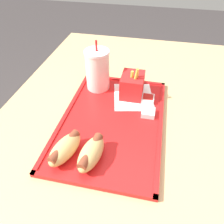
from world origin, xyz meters
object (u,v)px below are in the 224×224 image
object	(u,v)px
soda_cup	(98,70)
sauce_cup_mayo	(148,112)
hot_dog_far	(65,149)
sauce_cup_ketchup	(148,99)
fries_carton	(132,85)
hot_dog_near	(91,153)

from	to	relation	value
soda_cup	sauce_cup_mayo	world-z (taller)	soda_cup
soda_cup	hot_dog_far	size ratio (longest dim) A/B	1.43
soda_cup	hot_dog_far	bearing A→B (deg)	179.57
sauce_cup_mayo	hot_dog_far	bearing A→B (deg)	136.32
soda_cup	sauce_cup_ketchup	xyz separation A→B (m)	(-0.04, -0.18, -0.06)
hot_dog_far	sauce_cup_mayo	xyz separation A→B (m)	(0.20, -0.19, -0.02)
hot_dog_far	fries_carton	xyz separation A→B (m)	(0.29, -0.13, 0.01)
fries_carton	sauce_cup_ketchup	xyz separation A→B (m)	(-0.02, -0.06, -0.03)
soda_cup	fries_carton	world-z (taller)	soda_cup
hot_dog_far	sauce_cup_ketchup	world-z (taller)	hot_dog_far
soda_cup	sauce_cup_ketchup	distance (m)	0.20
hot_dog_far	sauce_cup_ketchup	distance (m)	0.33
fries_carton	sauce_cup_ketchup	world-z (taller)	fries_carton
hot_dog_far	hot_dog_near	distance (m)	0.07
sauce_cup_ketchup	hot_dog_far	bearing A→B (deg)	145.71
hot_dog_near	soda_cup	bearing A→B (deg)	11.75
soda_cup	sauce_cup_mayo	bearing A→B (deg)	-121.07
fries_carton	sauce_cup_mayo	distance (m)	0.12
soda_cup	fries_carton	size ratio (longest dim) A/B	1.52
hot_dog_near	sauce_cup_mayo	size ratio (longest dim) A/B	2.93
hot_dog_far	hot_dog_near	bearing A→B (deg)	-90.00
fries_carton	sauce_cup_ketchup	bearing A→B (deg)	-111.30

